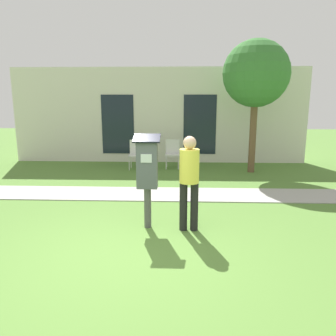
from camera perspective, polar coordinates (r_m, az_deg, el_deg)
ground_plane at (r=4.85m, az=-7.33°, el=-14.57°), size 40.00×40.00×0.00m
sidewalk at (r=7.59m, az=-3.63°, el=-4.52°), size 12.00×1.10×0.02m
building_facade at (r=11.35m, az=-1.61°, el=9.10°), size 10.00×0.26×3.20m
parking_meter at (r=5.42m, az=-3.65°, el=-0.20°), size 0.44×0.31×1.59m
person_standing at (r=5.32m, az=3.72°, el=-1.41°), size 0.32×0.32×1.58m
outdoor_chair_left at (r=10.31m, az=-5.53°, el=2.80°), size 0.44×0.44×0.90m
outdoor_chair_middle at (r=10.38m, az=0.79°, el=2.91°), size 0.44×0.44×0.90m
tree at (r=9.99m, az=15.07°, el=15.48°), size 1.90×1.90×3.82m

